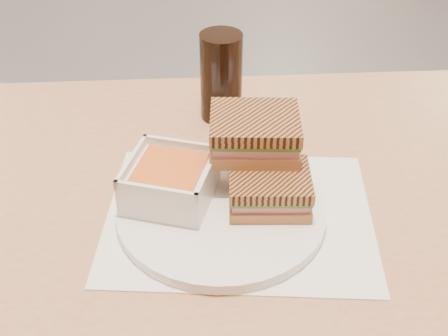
{
  "coord_description": "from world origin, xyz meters",
  "views": [
    {
      "loc": [
        0.04,
        -2.64,
        1.31
      ],
      "look_at": [
        0.01,
        -2.0,
        0.82
      ],
      "focal_mm": 46.66,
      "sensor_mm": 36.0,
      "label": 1
    }
  ],
  "objects_px": {
    "main_table": "(306,239)",
    "cola_glass": "(221,77)",
    "plate": "(221,210)",
    "panini_lower": "(269,189)",
    "soup_bowl": "(170,182)"
  },
  "relations": [
    {
      "from": "main_table",
      "to": "panini_lower",
      "type": "relative_size",
      "value": 10.87
    },
    {
      "from": "main_table",
      "to": "plate",
      "type": "bearing_deg",
      "value": -150.81
    },
    {
      "from": "main_table",
      "to": "soup_bowl",
      "type": "distance_m",
      "value": 0.27
    },
    {
      "from": "main_table",
      "to": "panini_lower",
      "type": "bearing_deg",
      "value": -136.98
    },
    {
      "from": "soup_bowl",
      "to": "panini_lower",
      "type": "distance_m",
      "value": 0.14
    },
    {
      "from": "main_table",
      "to": "panini_lower",
      "type": "xyz_separation_m",
      "value": [
        -0.07,
        -0.06,
        0.16
      ]
    },
    {
      "from": "plate",
      "to": "main_table",
      "type": "bearing_deg",
      "value": 29.19
    },
    {
      "from": "plate",
      "to": "soup_bowl",
      "type": "distance_m",
      "value": 0.08
    },
    {
      "from": "plate",
      "to": "panini_lower",
      "type": "distance_m",
      "value": 0.07
    },
    {
      "from": "main_table",
      "to": "cola_glass",
      "type": "bearing_deg",
      "value": 127.59
    },
    {
      "from": "panini_lower",
      "to": "cola_glass",
      "type": "relative_size",
      "value": 0.75
    },
    {
      "from": "panini_lower",
      "to": "soup_bowl",
      "type": "bearing_deg",
      "value": 177.41
    },
    {
      "from": "plate",
      "to": "cola_glass",
      "type": "height_order",
      "value": "cola_glass"
    },
    {
      "from": "panini_lower",
      "to": "cola_glass",
      "type": "distance_m",
      "value": 0.27
    },
    {
      "from": "main_table",
      "to": "soup_bowl",
      "type": "relative_size",
      "value": 9.23
    }
  ]
}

